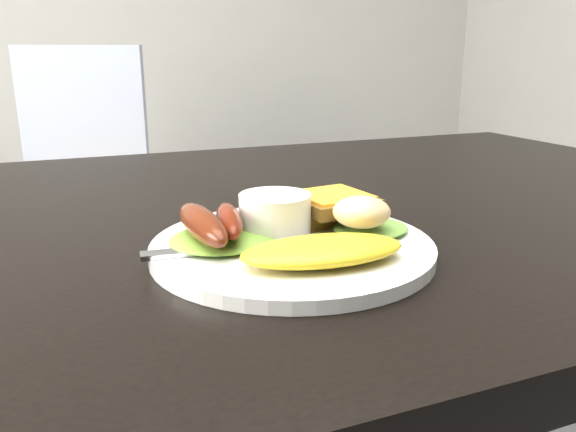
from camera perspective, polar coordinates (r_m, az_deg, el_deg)
dining_table at (r=0.69m, az=3.69°, el=0.27°), size 1.20×0.80×0.04m
dining_chair at (r=1.89m, az=-19.06°, el=0.88°), size 0.54×0.54×0.05m
person at (r=1.07m, az=-23.51°, el=3.44°), size 0.59×0.47×1.42m
plate at (r=0.49m, az=0.44°, el=-3.21°), size 0.25×0.25×0.01m
lettuce_left at (r=0.49m, az=-6.55°, el=-2.25°), size 0.11×0.10×0.01m
lettuce_right at (r=0.52m, az=8.36°, el=-1.21°), size 0.09×0.08×0.01m
omelette at (r=0.44m, az=3.58°, el=-3.50°), size 0.14×0.07×0.02m
sausage_a at (r=0.47m, az=-8.69°, el=-0.83°), size 0.03×0.11×0.03m
sausage_b at (r=0.48m, az=-6.01°, el=-0.46°), size 0.04×0.09×0.02m
ramekin at (r=0.51m, az=-1.33°, el=0.13°), size 0.08×0.08×0.04m
toast_a at (r=0.55m, az=1.18°, el=0.25°), size 0.10×0.10×0.01m
toast_b at (r=0.54m, az=4.51°, el=1.37°), size 0.08×0.08×0.01m
potato_salad at (r=0.50m, az=7.48°, el=0.41°), size 0.06×0.06×0.03m
fork at (r=0.47m, az=-4.20°, el=-3.07°), size 0.17×0.03×0.00m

